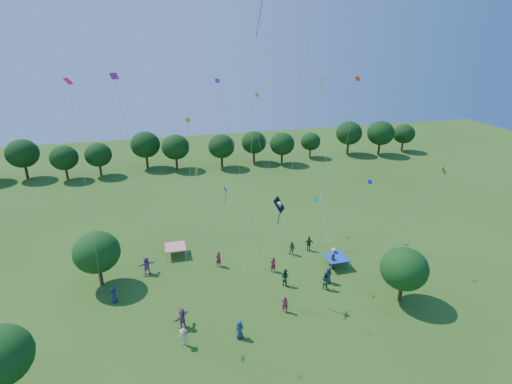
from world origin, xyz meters
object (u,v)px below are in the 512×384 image
at_px(near_tree_north, 97,252).
at_px(near_tree_east, 404,269).
at_px(red_high_kite, 256,55).
at_px(tent_red_stripe, 175,247).
at_px(pirate_kite, 280,206).
at_px(tent_blue, 336,258).

bearing_deg(near_tree_north, near_tree_east, -20.07).
relative_size(near_tree_east, red_high_kite, 0.21).
xyz_separation_m(near_tree_north, tent_red_stripe, (7.35, 3.76, -2.55)).
bearing_deg(pirate_kite, near_tree_east, -19.36).
xyz_separation_m(near_tree_east, pirate_kite, (-10.45, 3.67, 5.69)).
bearing_deg(near_tree_east, tent_blue, 114.11).
relative_size(tent_red_stripe, red_high_kite, 0.09).
xyz_separation_m(near_tree_north, pirate_kite, (15.93, -5.97, 5.50)).
bearing_deg(near_tree_north, tent_blue, -6.86).
relative_size(near_tree_north, red_high_kite, 0.22).
height_order(pirate_kite, red_high_kite, red_high_kite).
distance_m(tent_red_stripe, red_high_kite, 21.97).
bearing_deg(red_high_kite, near_tree_north, 175.27).
height_order(near_tree_north, near_tree_east, near_tree_north).
distance_m(near_tree_east, tent_blue, 7.85).
distance_m(tent_red_stripe, pirate_kite, 15.27).
height_order(tent_blue, red_high_kite, red_high_kite).
height_order(near_tree_north, pirate_kite, pirate_kite).
xyz_separation_m(near_tree_north, tent_blue, (23.33, -2.80, -2.55)).
distance_m(near_tree_east, pirate_kite, 12.46).
height_order(tent_blue, pirate_kite, pirate_kite).
bearing_deg(tent_red_stripe, tent_blue, -22.33).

